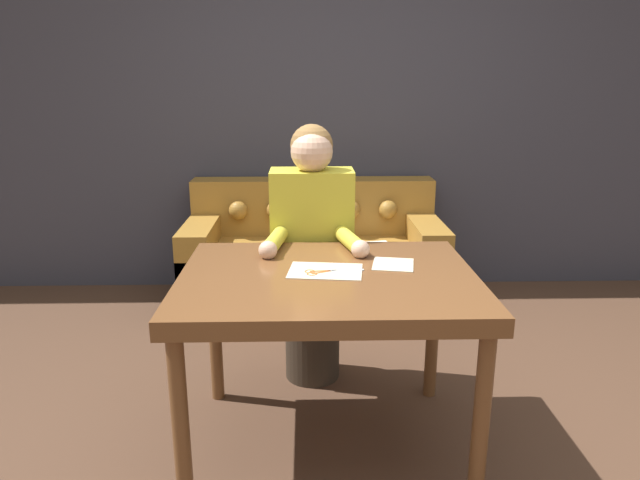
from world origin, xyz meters
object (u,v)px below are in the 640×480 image
object	(u,v)px
person	(312,256)
scissors	(324,272)
dining_table	(328,293)
couch	(314,261)

from	to	relation	value
person	scissors	distance (m)	0.58
dining_table	scissors	bearing A→B (deg)	128.05
scissors	dining_table	bearing A→B (deg)	-51.95
dining_table	person	bearing A→B (deg)	95.38
dining_table	person	distance (m)	0.59
person	scissors	xyz separation A→B (m)	(0.04, -0.57, 0.11)
dining_table	person	world-z (taller)	person
person	scissors	world-z (taller)	person
dining_table	scissors	xyz separation A→B (m)	(-0.01, 0.02, 0.08)
dining_table	couch	world-z (taller)	couch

